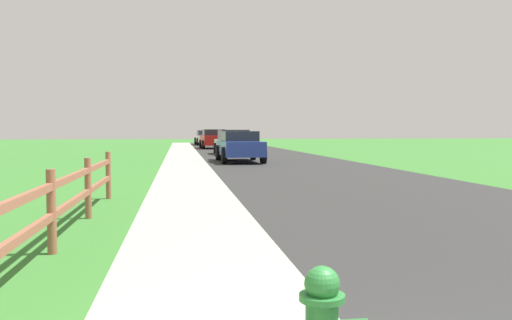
{
  "coord_description": "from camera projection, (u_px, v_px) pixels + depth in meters",
  "views": [
    {
      "loc": [
        -1.25,
        -1.87,
        1.5
      ],
      "look_at": [
        0.58,
        10.39,
        0.78
      ],
      "focal_mm": 36.32,
      "sensor_mm": 36.0,
      "label": 1
    }
  ],
  "objects": [
    {
      "name": "ground_plane",
      "position": [
        203.0,
        159.0,
        26.8
      ],
      "size": [
        120.0,
        120.0,
        0.0
      ],
      "primitive_type": "plane",
      "color": "#36742D"
    },
    {
      "name": "road_asphalt",
      "position": [
        264.0,
        157.0,
        29.29
      ],
      "size": [
        7.0,
        66.0,
        0.01
      ],
      "primitive_type": "cube",
      "color": "#2B2B2B",
      "rests_on": "ground"
    },
    {
      "name": "curb_concrete",
      "position": [
        147.0,
        157.0,
        28.34
      ],
      "size": [
        6.0,
        66.0,
        0.01
      ],
      "primitive_type": "cube",
      "color": "#AEAB96",
      "rests_on": "ground"
    },
    {
      "name": "grass_verge",
      "position": [
        119.0,
        158.0,
        28.12
      ],
      "size": [
        5.0,
        66.0,
        0.0
      ],
      "primitive_type": "cube",
      "color": "#36742D",
      "rests_on": "ground"
    },
    {
      "name": "rail_fence",
      "position": [
        51.0,
        205.0,
        6.2
      ],
      "size": [
        0.11,
        10.24,
        1.03
      ],
      "color": "#91563F",
      "rests_on": "ground"
    },
    {
      "name": "parked_suv_blue",
      "position": [
        240.0,
        146.0,
        24.42
      ],
      "size": [
        2.04,
        4.76,
        1.45
      ],
      "color": "navy",
      "rests_on": "ground"
    },
    {
      "name": "parked_car_silver",
      "position": [
        233.0,
        142.0,
        32.06
      ],
      "size": [
        2.26,
        4.5,
        1.52
      ],
      "color": "#B7BABF",
      "rests_on": "ground"
    },
    {
      "name": "parked_car_red",
      "position": [
        214.0,
        139.0,
        42.27
      ],
      "size": [
        2.24,
        4.83,
        1.56
      ],
      "color": "maroon",
      "rests_on": "ground"
    },
    {
      "name": "parked_car_white",
      "position": [
        205.0,
        137.0,
        52.14
      ],
      "size": [
        2.13,
        5.03,
        1.48
      ],
      "color": "white",
      "rests_on": "ground"
    }
  ]
}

